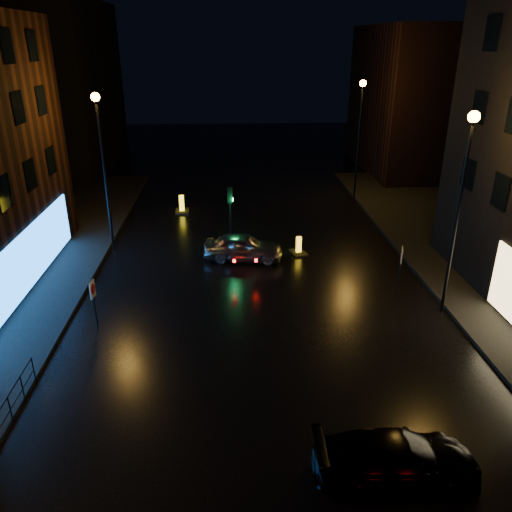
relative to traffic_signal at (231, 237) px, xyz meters
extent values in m
plane|color=black|center=(1.20, -14.00, -0.50)|extent=(120.00, 120.00, 0.00)
cube|color=black|center=(-14.80, 21.00, 6.50)|extent=(8.00, 16.00, 14.00)
cube|color=black|center=(16.20, 18.00, 5.50)|extent=(8.00, 14.00, 12.00)
cylinder|color=black|center=(-6.60, 0.00, 3.50)|extent=(0.14, 0.14, 8.00)
cylinder|color=black|center=(-6.60, 0.00, 7.50)|extent=(0.20, 0.20, 0.25)
sphere|color=orange|center=(-6.60, 0.00, 7.65)|extent=(0.44, 0.44, 0.44)
cylinder|color=black|center=(9.00, -8.00, 3.50)|extent=(0.14, 0.14, 8.00)
cylinder|color=black|center=(9.00, -8.00, 7.50)|extent=(0.20, 0.20, 0.25)
sphere|color=orange|center=(9.00, -8.00, 7.65)|extent=(0.44, 0.44, 0.44)
cylinder|color=black|center=(9.00, 8.00, 3.50)|extent=(0.14, 0.14, 8.00)
cylinder|color=black|center=(9.00, 8.00, 7.50)|extent=(0.20, 0.20, 0.25)
sphere|color=orange|center=(9.00, 8.00, 7.65)|extent=(0.44, 0.44, 0.44)
cube|color=black|center=(0.00, 0.00, -0.44)|extent=(1.40, 2.40, 0.12)
cylinder|color=black|center=(0.00, 0.00, 0.90)|extent=(0.12, 0.12, 2.80)
cube|color=black|center=(0.00, 0.00, 2.50)|extent=(0.28, 0.22, 0.90)
cylinder|color=#0CFF59|center=(0.14, 0.00, 2.22)|extent=(0.05, 0.18, 0.18)
cylinder|color=black|center=(-6.80, -12.00, 0.00)|extent=(0.04, 0.04, 1.00)
imported|color=#929398|center=(0.65, -1.97, 0.20)|extent=(4.31, 2.19, 1.40)
imported|color=black|center=(4.16, -16.69, 0.13)|extent=(4.42, 1.85, 1.27)
cube|color=black|center=(3.68, -1.36, -0.46)|extent=(1.02, 1.28, 0.09)
cube|color=gold|center=(3.68, -1.36, 0.01)|extent=(0.30, 0.23, 0.93)
cube|color=black|center=(3.68, -1.36, 0.01)|extent=(0.27, 0.09, 0.56)
cube|color=black|center=(-3.25, 6.26, -0.45)|extent=(0.97, 1.39, 0.11)
cube|color=yellow|center=(-3.25, 6.26, 0.12)|extent=(0.32, 0.22, 1.12)
cube|color=black|center=(-3.25, 6.26, 0.12)|extent=(0.34, 0.04, 0.67)
cylinder|color=black|center=(-5.50, -8.59, 0.52)|extent=(0.06, 0.06, 2.04)
cube|color=white|center=(-5.50, -8.59, 1.26)|extent=(0.10, 0.51, 0.69)
cylinder|color=#B20C0C|center=(-5.47, -8.59, 1.26)|extent=(0.06, 0.41, 0.41)
cylinder|color=black|center=(7.70, -6.02, 0.54)|extent=(0.06, 0.06, 2.09)
cube|color=silver|center=(7.70, -6.02, 1.30)|extent=(0.21, 0.51, 0.71)
cylinder|color=#B20C0C|center=(7.67, -6.01, 1.30)|extent=(0.15, 0.40, 0.42)
camera|label=1|loc=(-0.10, -26.36, 10.18)|focal=35.00mm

